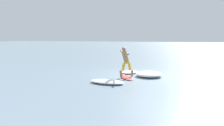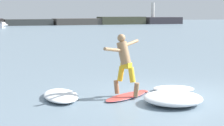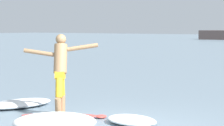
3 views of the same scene
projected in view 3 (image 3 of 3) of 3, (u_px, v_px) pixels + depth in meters
The scene contains 6 objects.
ground_plane at pixel (100, 126), 10.29m from camera, with size 200.00×200.00×0.00m, color gray.
surfboard at pixel (62, 116), 11.29m from camera, with size 1.81×1.37×0.20m.
surfer at pixel (60, 67), 11.29m from camera, with size 1.38×0.99×1.71m.
wave_foam_at_tail at pixel (20, 103), 12.72m from camera, with size 1.07×1.88×0.18m.
wave_foam_at_nose at pixel (132, 120), 10.53m from camera, with size 1.46×1.23×0.16m.
wave_foam_beside at pixel (55, 122), 9.88m from camera, with size 2.16×2.17×0.31m.
Camera 3 is at (6.19, -8.08, 1.96)m, focal length 85.00 mm.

